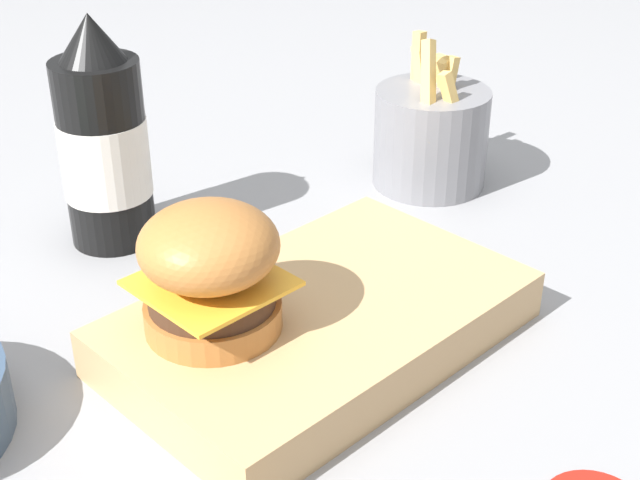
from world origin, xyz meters
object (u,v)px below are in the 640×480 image
Objects in this scene: ketchup_bottle at (107,144)px; serving_board at (320,323)px; fries_basket at (431,136)px; burger at (210,269)px.

serving_board is at bearing -86.87° from ketchup_bottle.
fries_basket is (0.27, 0.12, 0.03)m from serving_board.
ketchup_bottle is (-0.01, 0.24, 0.07)m from serving_board.
burger is 0.36m from fries_basket.
ketchup_bottle reaches higher than burger.
burger is at bearing 159.14° from serving_board.
serving_board is at bearing -156.00° from fries_basket.
fries_basket reaches higher than serving_board.
serving_board is 1.96× the size of fries_basket.
serving_board is 0.25m from ketchup_bottle.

